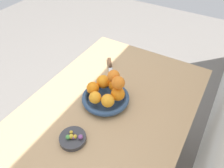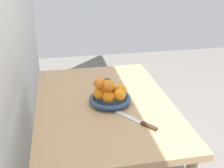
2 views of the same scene
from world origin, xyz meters
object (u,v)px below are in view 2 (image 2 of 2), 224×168
(fruit_bowl, at_px, (110,100))
(orange_5, at_px, (120,95))
(orange_7, at_px, (109,86))
(candy_ball_7, at_px, (102,80))
(orange_3, at_px, (99,93))
(orange_6, at_px, (100,83))
(candy_dish, at_px, (103,83))
(knife, at_px, (139,122))
(orange_4, at_px, (108,97))
(candy_ball_2, at_px, (98,81))
(candy_ball_0, at_px, (103,79))
(candy_ball_5, at_px, (104,79))
(orange_1, at_px, (112,87))
(candy_ball_4, at_px, (103,80))
(dining_table, at_px, (104,115))
(orange_2, at_px, (101,89))
(candy_ball_3, at_px, (101,80))
(candy_ball_1, at_px, (102,80))
(orange_0, at_px, (121,90))
(candy_ball_6, at_px, (106,81))

(fruit_bowl, relative_size, orange_5, 3.45)
(orange_7, xyz_separation_m, candy_ball_7, (0.32, -0.01, -0.11))
(orange_3, bearing_deg, orange_6, -159.35)
(candy_dish, xyz_separation_m, knife, (-0.49, -0.10, -0.01))
(orange_4, relative_size, candy_ball_7, 4.49)
(orange_3, height_order, orange_7, orange_7)
(candy_ball_2, bearing_deg, candy_ball_0, -62.54)
(candy_ball_5, bearing_deg, orange_6, 166.19)
(orange_1, bearing_deg, orange_6, 134.22)
(orange_7, xyz_separation_m, candy_ball_4, (0.31, -0.02, -0.11))
(dining_table, relative_size, fruit_bowl, 4.69)
(candy_ball_2, bearing_deg, candy_ball_5, -57.76)
(candy_ball_7, bearing_deg, orange_3, 168.57)
(orange_2, height_order, orange_7, orange_7)
(orange_5, relative_size, knife, 0.30)
(orange_5, bearing_deg, orange_1, 12.47)
(orange_2, bearing_deg, candy_ball_0, -11.71)
(fruit_bowl, bearing_deg, candy_ball_3, 2.04)
(candy_ball_7, bearing_deg, orange_6, 169.21)
(orange_6, distance_m, candy_ball_3, 0.30)
(orange_4, bearing_deg, candy_ball_2, 1.95)
(candy_ball_3, bearing_deg, candy_ball_1, -98.49)
(dining_table, distance_m, orange_7, 0.24)
(candy_dish, xyz_separation_m, candy_ball_5, (0.01, -0.01, 0.02))
(candy_ball_4, bearing_deg, fruit_bowl, 179.66)
(candy_dish, distance_m, orange_0, 0.26)
(orange_6, height_order, candy_ball_7, orange_6)
(orange_1, height_order, orange_4, orange_4)
(orange_5, distance_m, candy_ball_3, 0.32)
(candy_ball_0, bearing_deg, orange_3, 166.97)
(orange_0, relative_size, candy_ball_1, 3.76)
(orange_4, distance_m, candy_ball_4, 0.32)
(candy_ball_0, relative_size, candy_ball_7, 1.40)
(orange_3, distance_m, candy_ball_1, 0.28)
(orange_0, distance_m, candy_ball_7, 0.26)
(orange_1, height_order, candy_ball_5, orange_1)
(candy_ball_4, xyz_separation_m, candy_ball_6, (-0.01, -0.02, 0.00))
(orange_6, height_order, candy_ball_3, orange_6)
(candy_dish, height_order, orange_1, orange_1)
(candy_ball_2, bearing_deg, candy_ball_6, -90.26)
(fruit_bowl, bearing_deg, candy_dish, -0.52)
(candy_ball_7, bearing_deg, knife, -167.22)
(dining_table, xyz_separation_m, orange_0, (-0.01, -0.10, 0.16))
(orange_3, height_order, candy_ball_7, orange_3)
(fruit_bowl, distance_m, candy_ball_4, 0.26)
(orange_5, relative_size, candy_ball_1, 4.08)
(orange_3, relative_size, candy_ball_0, 3.35)
(orange_0, xyz_separation_m, candy_ball_5, (0.26, 0.05, -0.04))
(orange_0, bearing_deg, candy_dish, 13.92)
(orange_1, bearing_deg, fruit_bowl, 161.35)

